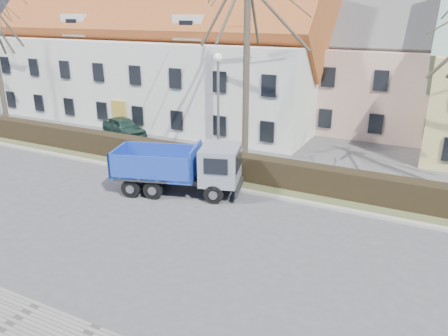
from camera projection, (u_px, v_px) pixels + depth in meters
The scene contains 11 objects.
ground at pixel (203, 234), 17.17m from camera, with size 120.00×120.00×0.00m, color #454447.
curb_far at pixel (250, 192), 21.01m from camera, with size 80.00×0.30×0.12m, color #A09B90.
grass_strip at pixel (262, 181), 22.36m from camera, with size 80.00×3.00×0.10m, color #494F2C.
hedge at pixel (261, 171), 21.99m from camera, with size 60.00×0.90×1.30m, color black.
building_white at pixel (157, 57), 34.46m from camera, with size 26.80×10.80×9.50m, color silver, non-canonical shape.
building_pink at pixel (389, 74), 30.91m from camera, with size 10.80×8.80×8.00m, color tan, non-canonical shape.
tree_1 at pixel (247, 50), 22.99m from camera, with size 9.20×9.20×12.65m, color #3A3328, non-canonical shape.
dump_truck at pixel (173, 168), 20.71m from camera, with size 6.28×2.33×2.51m, color #163297, non-canonical shape.
streetlight at pixel (218, 112), 23.20m from camera, with size 0.49×0.49×6.32m, color gray, non-canonical shape.
cart_frame at pixel (119, 165), 23.84m from camera, with size 0.72×0.41×0.66m, color silver, non-canonical shape.
parked_car_a at pixel (124, 127), 30.09m from camera, with size 1.60×3.98×1.36m, color #172E26.
Camera 1 is at (7.59, -13.25, 8.32)m, focal length 35.00 mm.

